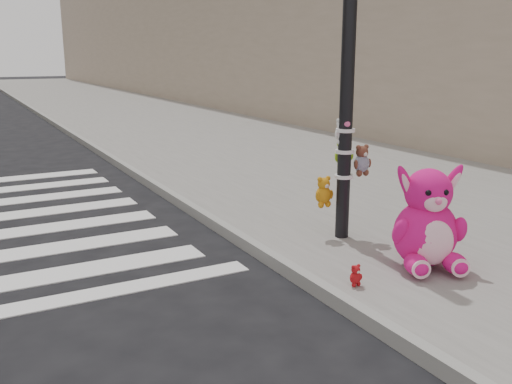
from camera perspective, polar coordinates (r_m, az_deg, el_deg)
ground at (r=4.47m, az=-5.36°, el=-17.49°), size 120.00×120.00×0.00m
sidewalk_near at (r=15.17m, az=-2.70°, el=5.18°), size 7.00×80.00×0.14m
curb_edge at (r=14.05m, az=-15.53°, el=4.02°), size 0.12×80.00×0.15m
signal_pole at (r=6.75m, az=9.03°, el=9.12°), size 0.68×0.50×4.00m
pink_bunny at (r=6.13m, az=16.76°, el=-3.21°), size 0.92×0.99×1.11m
red_teddy at (r=5.58m, az=9.92°, el=-8.21°), size 0.15×0.11×0.22m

